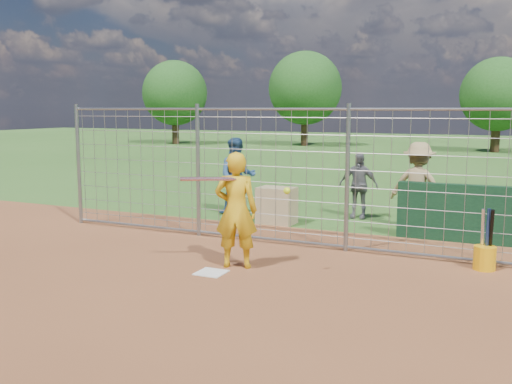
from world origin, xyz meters
The scene contains 13 objects.
ground centered at (0.00, 0.00, 0.00)m, with size 100.00×100.00×0.00m, color #2D591E.
infield_dirt centered at (0.00, -3.00, 0.01)m, with size 18.00×18.00×0.00m, color brown.
home_plate centered at (0.00, -0.20, 0.01)m, with size 0.43×0.43×0.02m, color silver.
dugout_wall centered at (3.40, 3.60, 0.55)m, with size 2.60×0.20×1.10m, color #11381E.
batter centered at (0.20, 0.27, 0.92)m, with size 0.67×0.44×1.85m, color gold.
bystander_a centered at (-1.83, 4.39, 0.91)m, with size 0.89×0.69×1.83m, color navy.
bystander_b centered at (0.90, 5.13, 0.76)m, with size 0.89×0.37×1.52m, color #5A5B5F.
bystander_c centered at (2.33, 4.55, 0.91)m, with size 1.18×0.68×1.82m, color #9C8455.
equipment_bin centered at (-0.56, 3.78, 0.40)m, with size 0.80×0.55×0.80m, color tan.
equipment_in_play centered at (0.18, 0.00, 1.41)m, with size 1.70×0.45×0.21m.
bucket_with_bats centered at (3.81, 1.76, 0.25)m, with size 0.34×0.34×0.98m.
backstop_fence centered at (0.00, 2.00, 1.26)m, with size 9.08×0.08×2.60m.
tree_line centered at (3.13, 28.13, 3.71)m, with size 44.66×6.72×6.48m.
Camera 1 is at (4.16, -7.62, 2.51)m, focal length 40.00 mm.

